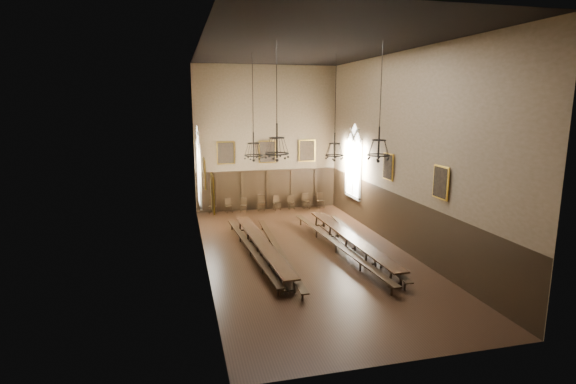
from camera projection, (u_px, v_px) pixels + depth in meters
name	position (u px, v px, depth m)	size (l,w,h in m)	color
floor	(306.00, 254.00, 20.41)	(9.00, 18.00, 0.02)	black
ceiling	(308.00, 47.00, 18.64)	(9.00, 18.00, 0.02)	black
wall_back	(267.00, 139.00, 28.10)	(9.00, 0.02, 9.00)	brown
wall_front	(411.00, 196.00, 10.95)	(9.00, 0.02, 9.00)	brown
wall_left	(202.00, 158.00, 18.46)	(0.02, 18.00, 9.00)	brown
wall_right	(401.00, 152.00, 20.58)	(0.02, 18.00, 9.00)	brown
wainscot_panelling	(307.00, 227.00, 20.16)	(9.00, 18.00, 2.50)	black
table_left	(262.00, 249.00, 19.86)	(1.08, 9.07, 0.71)	black
table_right	(350.00, 244.00, 20.63)	(0.91, 9.36, 0.73)	black
bench_left_outer	(250.00, 250.00, 20.01)	(0.92, 9.56, 0.43)	black
bench_left_inner	(278.00, 252.00, 19.77)	(0.59, 9.77, 0.44)	black
bench_right_inner	(336.00, 246.00, 20.48)	(1.02, 10.63, 0.48)	black
bench_right_outer	(362.00, 245.00, 20.76)	(0.91, 9.93, 0.45)	black
chair_0	(212.00, 209.00, 27.63)	(0.51, 0.51, 0.97)	black
chair_1	(229.00, 208.00, 27.94)	(0.47, 0.47, 0.88)	black
chair_2	(244.00, 208.00, 28.06)	(0.48, 0.48, 0.88)	black
chair_3	(261.00, 206.00, 28.41)	(0.52, 0.52, 1.01)	black
chair_4	(277.00, 206.00, 28.61)	(0.47, 0.47, 0.93)	black
chair_5	(291.00, 205.00, 28.83)	(0.41, 0.41, 0.88)	black
chair_6	(306.00, 204.00, 29.00)	(0.44, 0.44, 0.97)	black
chair_7	(320.00, 203.00, 29.26)	(0.45, 0.45, 0.95)	black
chandelier_back_left	(254.00, 149.00, 21.40)	(0.90, 0.90, 4.90)	black
chandelier_back_right	(334.00, 149.00, 21.95)	(0.90, 0.90, 4.97)	black
chandelier_front_left	(277.00, 147.00, 17.06)	(0.93, 0.93, 4.34)	black
chandelier_front_right	(379.00, 148.00, 17.51)	(0.90, 0.90, 4.44)	black
portrait_back_0	(226.00, 153.00, 27.52)	(1.10, 0.12, 1.40)	gold
portrait_back_1	(267.00, 152.00, 28.13)	(1.10, 0.12, 1.40)	gold
portrait_back_2	(307.00, 151.00, 28.74)	(1.10, 0.12, 1.40)	gold
portrait_left_0	(204.00, 173.00, 19.60)	(0.12, 1.00, 1.30)	gold
portrait_left_1	(213.00, 193.00, 15.31)	(0.12, 1.00, 1.30)	gold
portrait_right_0	(388.00, 167.00, 21.66)	(0.12, 1.00, 1.30)	gold
portrait_right_1	(441.00, 182.00, 17.38)	(0.12, 1.00, 1.30)	gold
window_right	(354.00, 161.00, 26.02)	(0.20, 2.20, 4.60)	white
window_left	(198.00, 166.00, 23.93)	(0.20, 2.20, 4.60)	white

